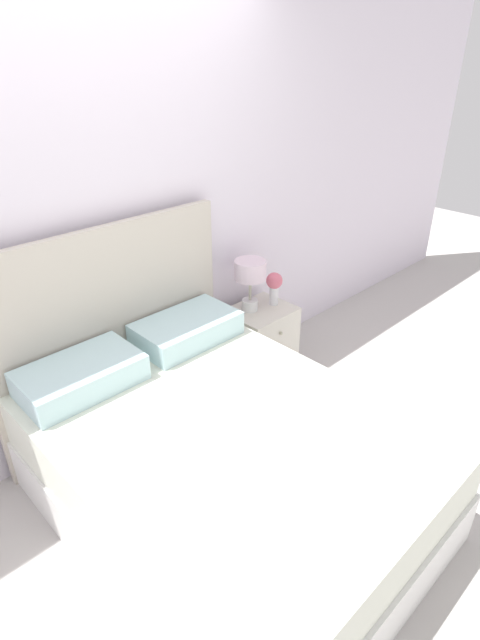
{
  "coord_description": "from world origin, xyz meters",
  "views": [
    {
      "loc": [
        -1.21,
        -2.31,
        2.11
      ],
      "look_at": [
        0.51,
        -0.53,
        0.75
      ],
      "focal_mm": 28.0,
      "sensor_mm": 36.0,
      "label": 1
    }
  ],
  "objects_px": {
    "bed": "(215,454)",
    "table_lamp": "(250,275)",
    "nightstand": "(260,341)",
    "flower_vase": "(274,285)"
  },
  "relations": [
    {
      "from": "bed",
      "to": "table_lamp",
      "type": "distance_m",
      "value": 1.29
    },
    {
      "from": "bed",
      "to": "nightstand",
      "type": "relative_size",
      "value": 3.77
    },
    {
      "from": "flower_vase",
      "to": "bed",
      "type": "bearing_deg",
      "value": -149.82
    },
    {
      "from": "nightstand",
      "to": "table_lamp",
      "type": "distance_m",
      "value": 0.52
    },
    {
      "from": "bed",
      "to": "flower_vase",
      "type": "bearing_deg",
      "value": 30.18
    },
    {
      "from": "bed",
      "to": "table_lamp",
      "type": "relative_size",
      "value": 5.27
    },
    {
      "from": "bed",
      "to": "table_lamp",
      "type": "bearing_deg",
      "value": 36.81
    },
    {
      "from": "bed",
      "to": "table_lamp",
      "type": "height_order",
      "value": "bed"
    },
    {
      "from": "nightstand",
      "to": "bed",
      "type": "bearing_deg",
      "value": -146.66
    },
    {
      "from": "bed",
      "to": "table_lamp",
      "type": "xyz_separation_m",
      "value": [
        0.97,
        0.73,
        0.45
      ]
    }
  ]
}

